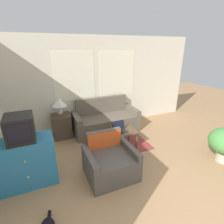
% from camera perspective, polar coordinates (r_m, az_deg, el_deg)
% --- Properties ---
extents(wall_back, '(6.06, 0.06, 2.60)m').
position_cam_1_polar(wall_back, '(5.13, -4.16, 9.36)').
color(wall_back, silver).
rests_on(wall_back, ground_plane).
extents(rug, '(1.54, 1.78, 0.01)m').
position_cam_1_polar(rug, '(4.72, -0.26, -8.56)').
color(rug, brown).
rests_on(rug, ground_plane).
extents(couch, '(1.82, 0.81, 0.93)m').
position_cam_1_polar(couch, '(5.06, -2.22, -2.91)').
color(couch, '#665B4C').
rests_on(couch, ground_plane).
extents(armchair, '(0.89, 0.78, 0.79)m').
position_cam_1_polar(armchair, '(3.42, -0.77, -16.05)').
color(armchair, '#514C47').
rests_on(armchair, ground_plane).
extents(tv_dresser, '(0.93, 0.48, 0.87)m').
position_cam_1_polar(tv_dresser, '(3.44, -25.99, -14.54)').
color(tv_dresser, teal).
rests_on(tv_dresser, ground_plane).
extents(television, '(0.42, 0.46, 0.43)m').
position_cam_1_polar(television, '(3.14, -27.83, -4.68)').
color(television, black).
rests_on(television, tv_dresser).
extents(side_table, '(0.46, 0.46, 0.63)m').
position_cam_1_polar(side_table, '(4.87, -16.10, -4.39)').
color(side_table, '#4C3D2D').
rests_on(side_table, ground_plane).
extents(table_lamp, '(0.37, 0.37, 0.46)m').
position_cam_1_polar(table_lamp, '(4.64, -16.86, 2.73)').
color(table_lamp, beige).
rests_on(table_lamp, side_table).
extents(coffee_table, '(0.86, 0.49, 0.43)m').
position_cam_1_polar(coffee_table, '(4.16, 2.35, -7.09)').
color(coffee_table, brown).
rests_on(coffee_table, ground_plane).
extents(laptop, '(0.31, 0.27, 0.22)m').
position_cam_1_polar(laptop, '(4.14, 2.49, -5.57)').
color(laptop, black).
rests_on(laptop, coffee_table).
extents(cup_navy, '(0.08, 0.08, 0.10)m').
position_cam_1_polar(cup_navy, '(3.92, -0.05, -7.16)').
color(cup_navy, gold).
rests_on(cup_navy, coffee_table).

